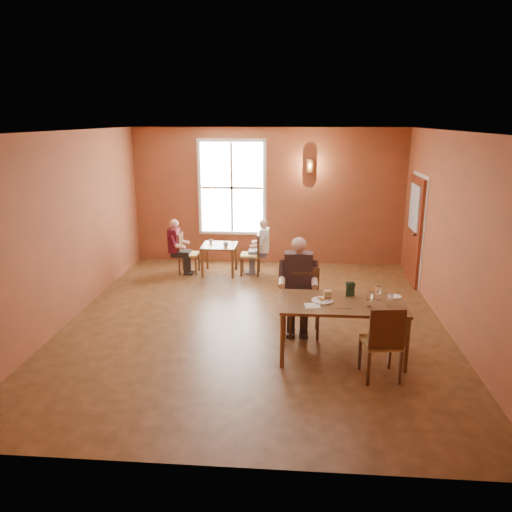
# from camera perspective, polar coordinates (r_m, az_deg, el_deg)

# --- Properties ---
(ground) EXTENTS (6.00, 7.00, 0.01)m
(ground) POSITION_cam_1_polar(r_m,az_deg,el_deg) (8.15, -0.11, -7.51)
(ground) COLOR brown
(ground) RESTS_ON ground
(wall_back) EXTENTS (6.00, 0.04, 3.00)m
(wall_back) POSITION_cam_1_polar(r_m,az_deg,el_deg) (11.12, 1.39, 6.78)
(wall_back) COLOR brown
(wall_back) RESTS_ON ground
(wall_front) EXTENTS (6.00, 0.04, 3.00)m
(wall_front) POSITION_cam_1_polar(r_m,az_deg,el_deg) (4.36, -3.97, -7.26)
(wall_front) COLOR brown
(wall_front) RESTS_ON ground
(wall_left) EXTENTS (0.04, 7.00, 3.00)m
(wall_left) POSITION_cam_1_polar(r_m,az_deg,el_deg) (8.47, -20.81, 3.01)
(wall_left) COLOR brown
(wall_left) RESTS_ON ground
(wall_right) EXTENTS (0.04, 7.00, 3.00)m
(wall_right) POSITION_cam_1_polar(r_m,az_deg,el_deg) (8.02, 21.78, 2.25)
(wall_right) COLOR brown
(wall_right) RESTS_ON ground
(ceiling) EXTENTS (6.00, 7.00, 0.04)m
(ceiling) POSITION_cam_1_polar(r_m,az_deg,el_deg) (7.50, -0.13, 14.09)
(ceiling) COLOR white
(ceiling) RESTS_ON wall_back
(window) EXTENTS (1.36, 0.10, 1.96)m
(window) POSITION_cam_1_polar(r_m,az_deg,el_deg) (11.12, -2.78, 7.80)
(window) COLOR white
(window) RESTS_ON wall_back
(door) EXTENTS (0.12, 1.04, 2.10)m
(door) POSITION_cam_1_polar(r_m,az_deg,el_deg) (10.27, 17.60, 2.77)
(door) COLOR maroon
(door) RESTS_ON ground
(wall_sconce) EXTENTS (0.16, 0.16, 0.28)m
(wall_sconce) POSITION_cam_1_polar(r_m,az_deg,el_deg) (10.92, 6.18, 10.24)
(wall_sconce) COLOR brown
(wall_sconce) RESTS_ON wall_back
(main_table) EXTENTS (1.67, 0.94, 0.78)m
(main_table) POSITION_cam_1_polar(r_m,az_deg,el_deg) (7.02, 9.71, -8.19)
(main_table) COLOR brown
(main_table) RESTS_ON ground
(chair_diner_main) EXTENTS (0.44, 0.44, 1.00)m
(chair_diner_main) POSITION_cam_1_polar(r_m,az_deg,el_deg) (7.55, 5.54, -5.39)
(chair_diner_main) COLOR #432510
(chair_diner_main) RESTS_ON ground
(diner_main) EXTENTS (0.56, 0.56, 1.40)m
(diner_main) POSITION_cam_1_polar(r_m,az_deg,el_deg) (7.45, 5.58, -4.04)
(diner_main) COLOR black
(diner_main) RESTS_ON ground
(chair_empty) EXTENTS (0.50, 0.50, 0.99)m
(chair_empty) POSITION_cam_1_polar(r_m,az_deg,el_deg) (6.51, 14.07, -9.38)
(chair_empty) COLOR brown
(chair_empty) RESTS_ON ground
(plate_food) EXTENTS (0.35, 0.35, 0.04)m
(plate_food) POSITION_cam_1_polar(r_m,az_deg,el_deg) (6.84, 7.57, -5.01)
(plate_food) COLOR white
(plate_food) RESTS_ON main_table
(sandwich) EXTENTS (0.10, 0.10, 0.12)m
(sandwich) POSITION_cam_1_polar(r_m,az_deg,el_deg) (6.88, 8.21, -4.55)
(sandwich) COLOR tan
(sandwich) RESTS_ON main_table
(goblet_a) EXTENTS (0.11, 0.11, 0.22)m
(goblet_a) POSITION_cam_1_polar(r_m,az_deg,el_deg) (7.01, 13.80, -4.07)
(goblet_a) COLOR silver
(goblet_a) RESTS_ON main_table
(goblet_b) EXTENTS (0.09, 0.09, 0.20)m
(goblet_b) POSITION_cam_1_polar(r_m,az_deg,el_deg) (6.80, 15.06, -4.84)
(goblet_b) COLOR white
(goblet_b) RESTS_ON main_table
(goblet_c) EXTENTS (0.10, 0.10, 0.21)m
(goblet_c) POSITION_cam_1_polar(r_m,az_deg,el_deg) (6.73, 12.86, -4.84)
(goblet_c) COLOR white
(goblet_c) RESTS_ON main_table
(menu_stand) EXTENTS (0.13, 0.10, 0.20)m
(menu_stand) POSITION_cam_1_polar(r_m,az_deg,el_deg) (7.08, 10.72, -3.74)
(menu_stand) COLOR #1F3E28
(menu_stand) RESTS_ON main_table
(knife) EXTENTS (0.21, 0.02, 0.00)m
(knife) POSITION_cam_1_polar(r_m,az_deg,el_deg) (6.63, 9.94, -5.94)
(knife) COLOR silver
(knife) RESTS_ON main_table
(napkin) EXTENTS (0.23, 0.23, 0.01)m
(napkin) POSITION_cam_1_polar(r_m,az_deg,el_deg) (6.67, 6.46, -5.66)
(napkin) COLOR white
(napkin) RESTS_ON main_table
(side_plate) EXTENTS (0.20, 0.20, 0.02)m
(side_plate) POSITION_cam_1_polar(r_m,az_deg,el_deg) (7.21, 15.54, -4.49)
(side_plate) COLOR silver
(side_plate) RESTS_ON main_table
(sunglasses) EXTENTS (0.14, 0.12, 0.02)m
(sunglasses) POSITION_cam_1_polar(r_m,az_deg,el_deg) (6.65, 14.78, -6.11)
(sunglasses) COLOR black
(sunglasses) RESTS_ON main_table
(second_table) EXTENTS (0.71, 0.71, 0.62)m
(second_table) POSITION_cam_1_polar(r_m,az_deg,el_deg) (10.54, -4.18, -0.37)
(second_table) COLOR brown
(second_table) RESTS_ON ground
(chair_diner_white) EXTENTS (0.39, 0.39, 0.88)m
(chair_diner_white) POSITION_cam_1_polar(r_m,az_deg,el_deg) (10.43, -0.66, 0.24)
(chair_diner_white) COLOR #4F281A
(chair_diner_white) RESTS_ON ground
(diner_white) EXTENTS (0.45, 0.45, 1.12)m
(diner_white) POSITION_cam_1_polar(r_m,az_deg,el_deg) (10.39, -0.50, 0.88)
(diner_white) COLOR silver
(diner_white) RESTS_ON ground
(chair_diner_maroon) EXTENTS (0.38, 0.38, 0.86)m
(chair_diner_maroon) POSITION_cam_1_polar(r_m,az_deg,el_deg) (10.62, -7.66, 0.34)
(chair_diner_maroon) COLOR #462317
(chair_diner_maroon) RESTS_ON ground
(diner_maroon) EXTENTS (0.45, 0.45, 1.13)m
(diner_maroon) POSITION_cam_1_polar(r_m,az_deg,el_deg) (10.60, -7.85, 1.04)
(diner_maroon) COLOR #551317
(diner_maroon) RESTS_ON ground
(cup_a) EXTENTS (0.14, 0.14, 0.09)m
(cup_a) POSITION_cam_1_polar(r_m,az_deg,el_deg) (10.32, -3.47, 1.35)
(cup_a) COLOR beige
(cup_a) RESTS_ON second_table
(cup_b) EXTENTS (0.10, 0.10, 0.08)m
(cup_b) POSITION_cam_1_polar(r_m,az_deg,el_deg) (10.62, -5.19, 1.69)
(cup_b) COLOR silver
(cup_b) RESTS_ON second_table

